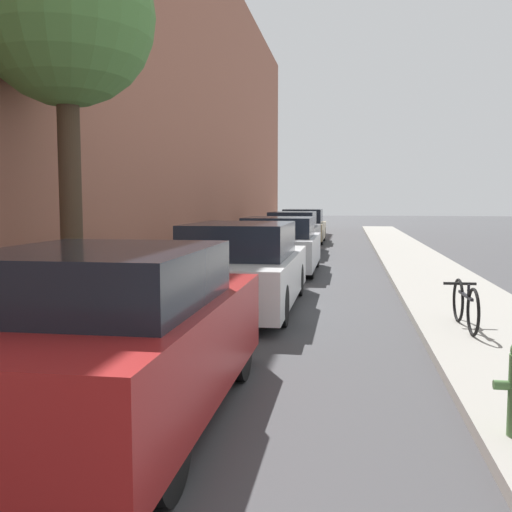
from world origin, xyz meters
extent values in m
plane|color=#3D3D3F|center=(0.00, 16.00, 0.00)|extent=(120.00, 120.00, 0.00)
cube|color=gray|center=(-2.90, 16.00, 0.06)|extent=(2.00, 52.00, 0.12)
cube|color=gray|center=(2.90, 16.00, 0.06)|extent=(2.00, 52.00, 0.12)
cube|color=#9E604C|center=(-4.25, 16.00, 5.49)|extent=(0.70, 52.00, 10.98)
cylinder|color=black|center=(-1.80, 7.38, 0.35)|extent=(0.22, 0.71, 0.71)
cylinder|color=black|center=(-0.17, 7.38, 0.35)|extent=(0.22, 0.71, 0.71)
cylinder|color=black|center=(-0.17, 4.95, 0.35)|extent=(0.22, 0.71, 0.71)
cube|color=maroon|center=(-0.98, 6.17, 0.59)|extent=(1.85, 3.93, 0.80)
cube|color=black|center=(-0.98, 6.01, 1.22)|extent=(1.63, 2.04, 0.45)
cylinder|color=black|center=(-1.63, 12.80, 0.31)|extent=(0.22, 0.61, 0.61)
cylinder|color=black|center=(-0.03, 12.80, 0.31)|extent=(0.22, 0.61, 0.61)
cylinder|color=black|center=(-1.63, 9.96, 0.31)|extent=(0.22, 0.61, 0.61)
cylinder|color=black|center=(-0.03, 9.96, 0.31)|extent=(0.22, 0.61, 0.61)
cube|color=silver|center=(-0.83, 11.38, 0.53)|extent=(1.82, 4.58, 0.73)
cube|color=black|center=(-0.83, 11.20, 1.18)|extent=(1.60, 2.38, 0.55)
cylinder|color=black|center=(-1.62, 17.72, 0.33)|extent=(0.22, 0.67, 0.67)
cylinder|color=black|center=(0.04, 17.72, 0.33)|extent=(0.22, 0.67, 0.67)
cylinder|color=black|center=(-1.62, 15.27, 0.33)|extent=(0.22, 0.67, 0.67)
cylinder|color=black|center=(0.04, 15.27, 0.33)|extent=(0.22, 0.67, 0.67)
cube|color=silver|center=(-0.79, 16.50, 0.55)|extent=(1.89, 3.96, 0.74)
cube|color=black|center=(-0.79, 16.34, 1.17)|extent=(1.66, 2.06, 0.49)
cylinder|color=black|center=(-1.65, 23.06, 0.33)|extent=(0.22, 0.67, 0.67)
cylinder|color=black|center=(-0.19, 23.06, 0.33)|extent=(0.22, 0.67, 0.67)
cylinder|color=black|center=(-1.65, 20.27, 0.33)|extent=(0.22, 0.67, 0.67)
cylinder|color=black|center=(-0.19, 20.27, 0.33)|extent=(0.22, 0.67, 0.67)
cube|color=slate|center=(-0.92, 21.66, 0.57)|extent=(1.67, 4.49, 0.78)
cube|color=black|center=(-0.92, 21.49, 1.21)|extent=(1.47, 2.34, 0.50)
cylinder|color=black|center=(-1.80, 28.53, 0.32)|extent=(0.22, 0.64, 0.64)
cylinder|color=black|center=(-0.20, 28.53, 0.32)|extent=(0.22, 0.64, 0.64)
cylinder|color=black|center=(-1.80, 26.00, 0.32)|extent=(0.22, 0.64, 0.64)
cylinder|color=black|center=(-0.20, 26.00, 0.32)|extent=(0.22, 0.64, 0.64)
cube|color=tan|center=(-1.00, 27.27, 0.53)|extent=(1.82, 4.07, 0.70)
cube|color=black|center=(-1.00, 27.10, 1.17)|extent=(1.60, 2.12, 0.59)
cylinder|color=#423323|center=(-2.92, 9.40, 1.89)|extent=(0.31, 0.31, 3.54)
sphere|color=#4C7F3D|center=(-2.92, 9.40, 4.33)|extent=(2.45, 2.45, 2.45)
cylinder|color=#47703D|center=(2.04, 6.00, 0.49)|extent=(0.11, 0.07, 0.07)
torus|color=black|center=(2.48, 10.13, 0.43)|extent=(0.06, 0.61, 0.61)
torus|color=black|center=(2.50, 9.24, 0.43)|extent=(0.06, 0.61, 0.61)
cube|color=black|center=(2.49, 9.69, 0.56)|extent=(0.05, 0.75, 0.04)
cylinder|color=black|center=(2.49, 9.53, 0.65)|extent=(0.04, 0.04, 0.17)
cube|color=black|center=(2.48, 10.06, 0.67)|extent=(0.44, 0.05, 0.04)
camera|label=1|loc=(0.93, 1.68, 1.81)|focal=41.02mm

